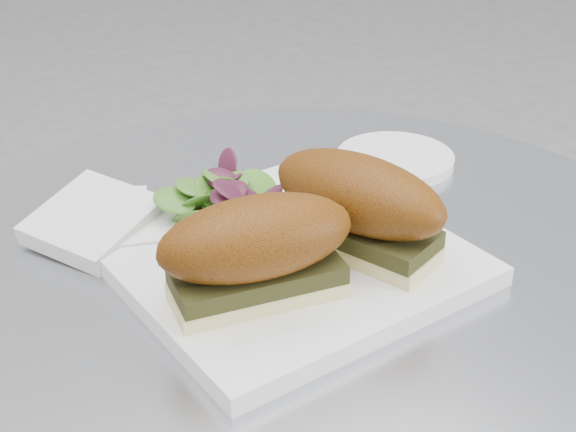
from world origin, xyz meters
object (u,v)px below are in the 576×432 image
saucer (395,159)px  sandwich_right (358,203)px  sandwich_left (257,248)px  plate (283,256)px

saucer → sandwich_right: bearing=-133.7°
sandwich_right → sandwich_left: bearing=-100.1°
plate → sandwich_right: sandwich_right is taller
sandwich_left → plate: bearing=53.7°
sandwich_left → sandwich_right: bearing=19.5°
plate → saucer: plate is taller
sandwich_right → saucer: 0.21m
plate → sandwich_left: size_ratio=1.72×
plate → sandwich_left: sandwich_left is taller
plate → sandwich_right: size_ratio=1.55×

